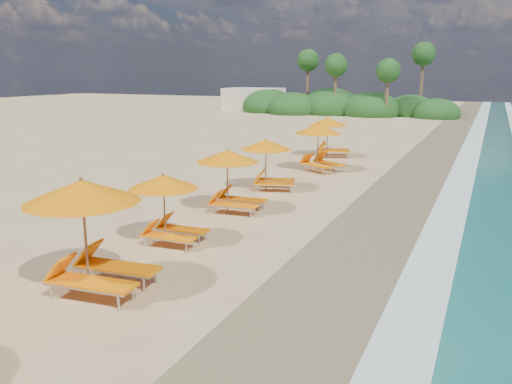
{
  "coord_description": "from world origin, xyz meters",
  "views": [
    {
      "loc": [
        6.62,
        -14.66,
        4.92
      ],
      "look_at": [
        0.0,
        0.0,
        1.2
      ],
      "focal_mm": 36.72,
      "sensor_mm": 36.0,
      "label": 1
    }
  ],
  "objects": [
    {
      "name": "beach_building",
      "position": [
        -22.0,
        48.0,
        1.4
      ],
      "size": [
        7.0,
        5.0,
        2.8
      ],
      "primitive_type": "cube",
      "color": "beige",
      "rests_on": "ground"
    },
    {
      "name": "station_5",
      "position": [
        -1.81,
        5.44,
        1.23
      ],
      "size": [
        2.79,
        2.72,
        2.19
      ],
      "rotation": [
        0.0,
        0.0,
        0.32
      ],
      "color": "olive",
      "rests_on": "ground"
    },
    {
      "name": "surf_foam",
      "position": [
        6.7,
        0.0,
        0.03
      ],
      "size": [
        4.0,
        160.0,
        0.01
      ],
      "color": "white",
      "rests_on": "ground"
    },
    {
      "name": "station_7",
      "position": [
        -1.99,
        15.02,
        1.32
      ],
      "size": [
        3.0,
        2.94,
        2.36
      ],
      "rotation": [
        0.0,
        0.0,
        0.33
      ],
      "color": "olive",
      "rests_on": "ground"
    },
    {
      "name": "station_2",
      "position": [
        -1.36,
        -5.93,
        1.49
      ],
      "size": [
        3.03,
        2.85,
        2.65
      ],
      "rotation": [
        0.0,
        0.0,
        0.1
      ],
      "color": "olive",
      "rests_on": "ground"
    },
    {
      "name": "station_3",
      "position": [
        -1.71,
        -2.33,
        1.16
      ],
      "size": [
        2.3,
        2.14,
        2.08
      ],
      "rotation": [
        0.0,
        0.0,
        0.05
      ],
      "color": "olive",
      "rests_on": "ground"
    },
    {
      "name": "treeline",
      "position": [
        -9.94,
        45.51,
        1.0
      ],
      "size": [
        25.8,
        8.8,
        9.74
      ],
      "color": "#163D14",
      "rests_on": "ground"
    },
    {
      "name": "station_6",
      "position": [
        -1.16,
        10.43,
        1.35
      ],
      "size": [
        3.23,
        3.23,
        2.41
      ],
      "rotation": [
        0.0,
        0.0,
        -0.52
      ],
      "color": "olive",
      "rests_on": "ground"
    },
    {
      "name": "station_4",
      "position": [
        -1.67,
        1.62,
        1.28
      ],
      "size": [
        2.58,
        2.41,
        2.28
      ],
      "rotation": [
        0.0,
        0.0,
        0.08
      ],
      "color": "olive",
      "rests_on": "ground"
    },
    {
      "name": "wet_sand",
      "position": [
        4.0,
        0.0,
        0.01
      ],
      "size": [
        4.0,
        160.0,
        0.01
      ],
      "primitive_type": "cube",
      "color": "#8A7852",
      "rests_on": "ground"
    },
    {
      "name": "ground",
      "position": [
        0.0,
        0.0,
        0.0
      ],
      "size": [
        160.0,
        160.0,
        0.0
      ],
      "primitive_type": "plane",
      "color": "#D4B97C",
      "rests_on": "ground"
    }
  ]
}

